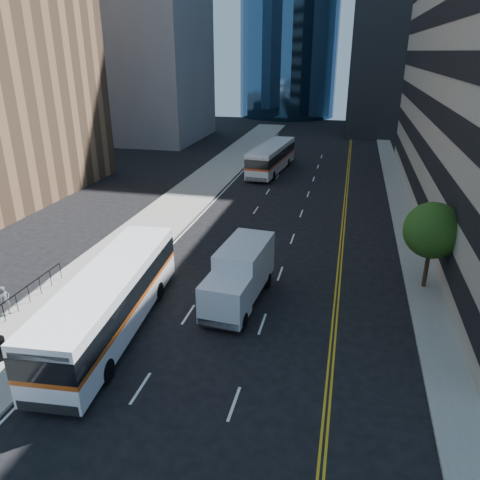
{
  "coord_description": "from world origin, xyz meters",
  "views": [
    {
      "loc": [
        4.12,
        -18.28,
        12.98
      ],
      "look_at": [
        -1.66,
        6.16,
        2.8
      ],
      "focal_mm": 35.0,
      "sensor_mm": 36.0,
      "label": 1
    }
  ],
  "objects_px": {
    "bus_rear": "(272,157)",
    "pedestrian": "(5,301)",
    "bus_front": "(111,299)",
    "box_truck": "(240,275)",
    "street_tree": "(432,231)"
  },
  "relations": [
    {
      "from": "bus_rear",
      "to": "pedestrian",
      "type": "bearing_deg",
      "value": -97.47
    },
    {
      "from": "bus_front",
      "to": "bus_rear",
      "type": "relative_size",
      "value": 1.04
    },
    {
      "from": "pedestrian",
      "to": "bus_front",
      "type": "bearing_deg",
      "value": -78.62
    },
    {
      "from": "bus_front",
      "to": "box_truck",
      "type": "height_order",
      "value": "bus_front"
    },
    {
      "from": "bus_rear",
      "to": "pedestrian",
      "type": "xyz_separation_m",
      "value": [
        -8.04,
        -34.6,
        -0.71
      ]
    },
    {
      "from": "street_tree",
      "to": "bus_front",
      "type": "xyz_separation_m",
      "value": [
        -15.6,
        -8.27,
        -1.88
      ]
    },
    {
      "from": "pedestrian",
      "to": "box_truck",
      "type": "bearing_deg",
      "value": -59.13
    },
    {
      "from": "bus_front",
      "to": "pedestrian",
      "type": "xyz_separation_m",
      "value": [
        -6.0,
        -0.16,
        -0.78
      ]
    },
    {
      "from": "bus_rear",
      "to": "box_truck",
      "type": "distance_m",
      "value": 30.41
    },
    {
      "from": "street_tree",
      "to": "pedestrian",
      "type": "relative_size",
      "value": 3.09
    },
    {
      "from": "street_tree",
      "to": "box_truck",
      "type": "relative_size",
      "value": 0.75
    },
    {
      "from": "street_tree",
      "to": "box_truck",
      "type": "bearing_deg",
      "value": -158.29
    },
    {
      "from": "box_truck",
      "to": "street_tree",
      "type": "bearing_deg",
      "value": 26.6
    },
    {
      "from": "box_truck",
      "to": "bus_rear",
      "type": "bearing_deg",
      "value": 101.34
    },
    {
      "from": "street_tree",
      "to": "bus_front",
      "type": "distance_m",
      "value": 17.76
    }
  ]
}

